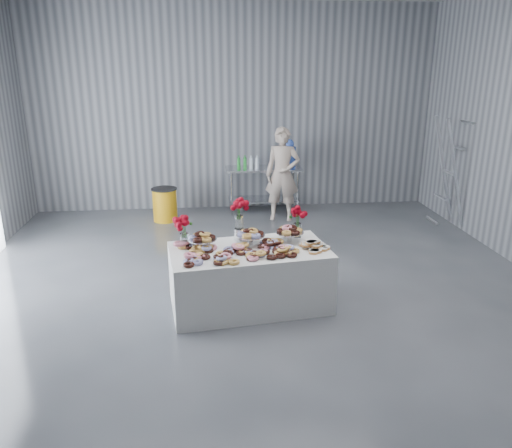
{
  "coord_description": "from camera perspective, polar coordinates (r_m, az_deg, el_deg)",
  "views": [
    {
      "loc": [
        -0.59,
        -5.58,
        2.92
      ],
      "look_at": [
        0.02,
        0.37,
        0.95
      ],
      "focal_mm": 35.0,
      "sensor_mm": 36.0,
      "label": 1
    }
  ],
  "objects": [
    {
      "name": "water_jug",
      "position": [
        9.98,
        3.76,
        7.93
      ],
      "size": [
        0.28,
        0.28,
        0.55
      ],
      "color": "#4067D9",
      "rests_on": "prep_table"
    },
    {
      "name": "ground",
      "position": [
        6.32,
        0.17,
        -9.32
      ],
      "size": [
        9.0,
        9.0,
        0.0
      ],
      "primitive_type": "plane",
      "color": "#3D4046",
      "rests_on": "ground"
    },
    {
      "name": "stepladder",
      "position": [
        9.62,
        21.21,
        5.5
      ],
      "size": [
        0.73,
        0.5,
        2.02
      ],
      "primitive_type": null,
      "rotation": [
        0.0,
        -0.25,
        0.0
      ],
      "color": "silver",
      "rests_on": "ground"
    },
    {
      "name": "cake_stand_left",
      "position": [
        6.04,
        -6.19,
        -1.58
      ],
      "size": [
        0.36,
        0.36,
        0.17
      ],
      "color": "silver",
      "rests_on": "display_table"
    },
    {
      "name": "person",
      "position": [
        9.44,
        3.04,
        5.68
      ],
      "size": [
        0.73,
        0.57,
        1.76
      ],
      "primitive_type": "imported",
      "rotation": [
        0.0,
        0.0,
        -0.25
      ],
      "color": "#CC8C93",
      "rests_on": "ground"
    },
    {
      "name": "drink_bottles",
      "position": [
        9.8,
        -0.93,
        7.09
      ],
      "size": [
        0.54,
        0.08,
        0.27
      ],
      "primitive_type": null,
      "color": "#268C33",
      "rests_on": "prep_table"
    },
    {
      "name": "display_table",
      "position": [
        6.18,
        -0.75,
        -6.15
      ],
      "size": [
        2.01,
        1.24,
        0.75
      ],
      "primitive_type": "cube",
      "rotation": [
        0.0,
        0.0,
        0.13
      ],
      "color": "silver",
      "rests_on": "ground"
    },
    {
      "name": "bouquet_left",
      "position": [
        6.06,
        -8.23,
        -0.02
      ],
      "size": [
        0.26,
        0.26,
        0.42
      ],
      "color": "white",
      "rests_on": "display_table"
    },
    {
      "name": "bouquet_center",
      "position": [
        6.23,
        -1.93,
        1.45
      ],
      "size": [
        0.26,
        0.26,
        0.57
      ],
      "color": "silver",
      "rests_on": "display_table"
    },
    {
      "name": "room_walls",
      "position": [
        5.66,
        -2.74,
        15.32
      ],
      "size": [
        8.04,
        9.04,
        4.02
      ],
      "color": "gray",
      "rests_on": "ground"
    },
    {
      "name": "danish_pile",
      "position": [
        6.08,
        6.46,
        -2.31
      ],
      "size": [
        0.48,
        0.48,
        0.11
      ],
      "primitive_type": null,
      "color": "white",
      "rests_on": "display_table"
    },
    {
      "name": "prep_table",
      "position": [
        10.01,
        0.87,
        4.9
      ],
      "size": [
        1.5,
        0.6,
        0.9
      ],
      "color": "silver",
      "rests_on": "ground"
    },
    {
      "name": "donut_mounds",
      "position": [
        5.97,
        -0.73,
        -2.67
      ],
      "size": [
        1.89,
        1.03,
        0.09
      ],
      "primitive_type": null,
      "rotation": [
        0.0,
        0.0,
        0.13
      ],
      "color": "#E4B253",
      "rests_on": "display_table"
    },
    {
      "name": "trash_barrel",
      "position": [
        9.64,
        -10.37,
        2.21
      ],
      "size": [
        0.49,
        0.49,
        0.63
      ],
      "rotation": [
        0.0,
        0.0,
        -0.33
      ],
      "color": "orange",
      "rests_on": "ground"
    },
    {
      "name": "cake_stand_mid",
      "position": [
        6.13,
        -0.62,
        -1.15
      ],
      "size": [
        0.36,
        0.36,
        0.17
      ],
      "color": "silver",
      "rests_on": "display_table"
    },
    {
      "name": "bouquet_right",
      "position": [
        6.39,
        4.77,
        1.06
      ],
      "size": [
        0.26,
        0.26,
        0.42
      ],
      "color": "white",
      "rests_on": "display_table"
    },
    {
      "name": "cake_stand_right",
      "position": [
        6.26,
        3.85,
        -0.8
      ],
      "size": [
        0.36,
        0.36,
        0.17
      ],
      "color": "silver",
      "rests_on": "display_table"
    }
  ]
}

